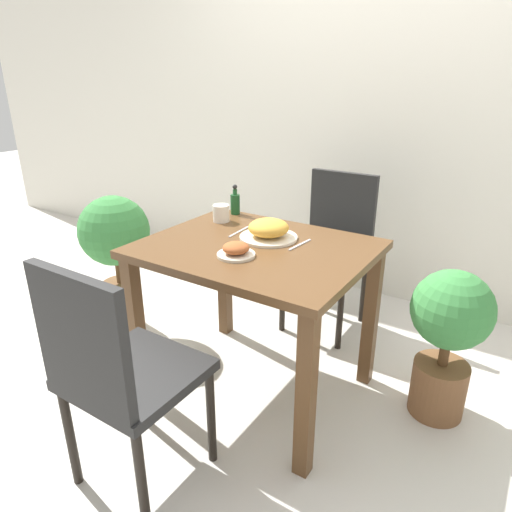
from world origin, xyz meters
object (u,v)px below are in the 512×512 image
(food_plate, at_px, (268,230))
(potted_plant_right, at_px, (448,332))
(chair_near, at_px, (117,369))
(side_plate, at_px, (236,250))
(drink_cup, at_px, (221,213))
(chair_far, at_px, (333,242))
(sauce_bottle, at_px, (235,203))
(potted_plant_left, at_px, (116,245))

(food_plate, xyz_separation_m, potted_plant_right, (0.78, 0.19, -0.36))
(chair_near, height_order, food_plate, chair_near)
(side_plate, distance_m, drink_cup, 0.48)
(chair_far, relative_size, food_plate, 3.47)
(sauce_bottle, bearing_deg, food_plate, -34.10)
(chair_far, bearing_deg, potted_plant_left, -143.30)
(side_plate, xyz_separation_m, sauce_bottle, (-0.35, 0.49, 0.03))
(chair_near, relative_size, potted_plant_left, 1.12)
(chair_far, xyz_separation_m, potted_plant_left, (-1.00, -0.74, 0.02))
(chair_near, height_order, chair_far, same)
(chair_far, height_order, food_plate, chair_far)
(drink_cup, relative_size, potted_plant_right, 0.12)
(potted_plant_left, bearing_deg, chair_far, 36.70)
(chair_far, xyz_separation_m, food_plate, (-0.02, -0.69, 0.26))
(chair_far, xyz_separation_m, drink_cup, (-0.35, -0.60, 0.27))
(chair_near, distance_m, sauce_bottle, 1.14)
(food_plate, distance_m, side_plate, 0.25)
(sauce_bottle, distance_m, potted_plant_right, 1.19)
(sauce_bottle, xyz_separation_m, potted_plant_left, (-0.62, -0.29, -0.27))
(drink_cup, height_order, potted_plant_right, drink_cup)
(sauce_bottle, bearing_deg, chair_far, 50.47)
(potted_plant_right, bearing_deg, drink_cup, -175.06)
(chair_near, xyz_separation_m, potted_plant_right, (0.86, 1.03, -0.10))
(food_plate, bearing_deg, chair_far, 88.07)
(food_plate, relative_size, potted_plant_left, 0.32)
(food_plate, relative_size, potted_plant_right, 0.38)
(potted_plant_left, bearing_deg, sauce_bottle, 25.07)
(side_plate, bearing_deg, food_plate, 90.60)
(sauce_bottle, bearing_deg, side_plate, -54.31)
(side_plate, height_order, sauce_bottle, sauce_bottle)
(sauce_bottle, relative_size, potted_plant_left, 0.19)
(side_plate, xyz_separation_m, drink_cup, (-0.33, 0.34, 0.02))
(potted_plant_left, distance_m, potted_plant_right, 1.77)
(food_plate, xyz_separation_m, side_plate, (0.00, -0.25, -0.01))
(chair_near, xyz_separation_m, drink_cup, (-0.26, 0.93, 0.27))
(sauce_bottle, bearing_deg, potted_plant_right, -2.50)
(chair_near, xyz_separation_m, side_plate, (0.08, 0.59, 0.25))
(side_plate, distance_m, sauce_bottle, 0.60)
(chair_near, xyz_separation_m, chair_far, (0.10, 1.52, 0.00))
(chair_near, bearing_deg, side_plate, -97.66)
(chair_near, distance_m, chair_far, 1.53)
(food_plate, xyz_separation_m, potted_plant_left, (-0.97, -0.06, -0.25))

